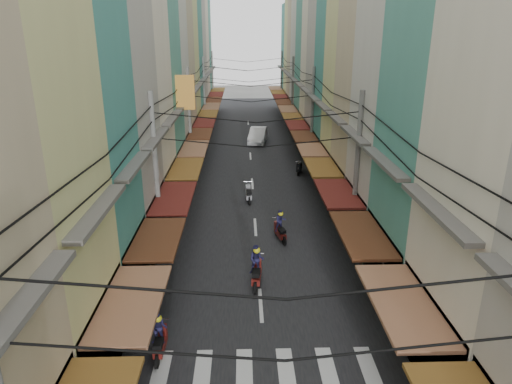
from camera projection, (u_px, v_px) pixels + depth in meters
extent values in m
plane|color=#61605C|center=(259.00, 280.00, 20.84)|extent=(160.00, 160.00, 0.00)
cube|color=black|center=(251.00, 162.00, 39.69)|extent=(10.00, 80.00, 0.02)
cube|color=gray|center=(176.00, 162.00, 39.51)|extent=(3.00, 80.00, 0.06)
cube|color=gray|center=(325.00, 161.00, 39.87)|extent=(3.00, 80.00, 0.06)
cube|color=silver|center=(160.00, 375.00, 15.08)|extent=(0.55, 2.40, 0.01)
cube|color=silver|center=(202.00, 374.00, 15.12)|extent=(0.55, 2.40, 0.01)
cube|color=silver|center=(244.00, 373.00, 15.16)|extent=(0.55, 2.40, 0.01)
cube|color=silver|center=(286.00, 372.00, 15.20)|extent=(0.55, 2.40, 0.01)
cube|color=silver|center=(328.00, 371.00, 15.24)|extent=(0.55, 2.40, 0.01)
cube|color=silver|center=(370.00, 370.00, 15.28)|extent=(0.55, 2.40, 0.01)
cube|color=#595651|center=(23.00, 306.00, 8.37)|extent=(0.50, 4.24, 0.15)
cube|color=black|center=(87.00, 341.00, 14.25)|extent=(1.20, 4.52, 3.20)
cube|color=#946043|center=(132.00, 302.00, 13.82)|extent=(1.80, 4.33, 0.12)
cube|color=#595651|center=(99.00, 211.00, 12.81)|extent=(0.50, 4.23, 0.15)
cube|color=teal|center=(30.00, 66.00, 15.76)|extent=(6.00, 4.30, 19.25)
cube|color=black|center=(123.00, 270.00, 18.49)|extent=(1.20, 4.13, 3.20)
cube|color=#552C18|center=(158.00, 239.00, 18.07)|extent=(1.80, 3.96, 0.12)
cube|color=#595651|center=(134.00, 166.00, 17.05)|extent=(0.50, 3.87, 0.15)
cube|color=#ADA89E|center=(75.00, 38.00, 19.93)|extent=(6.00, 5.14, 20.93)
cube|color=black|center=(146.00, 224.00, 22.94)|extent=(1.20, 4.94, 3.20)
cube|color=#5D1C17|center=(174.00, 198.00, 22.52)|extent=(1.80, 4.73, 0.12)
cube|color=#595651|center=(157.00, 138.00, 21.50)|extent=(0.50, 4.63, 0.15)
cube|color=beige|center=(110.00, 70.00, 25.26)|extent=(6.00, 4.95, 17.43)
cube|color=black|center=(162.00, 191.00, 27.70)|extent=(1.20, 4.75, 3.20)
cube|color=brown|center=(186.00, 169.00, 27.28)|extent=(1.80, 4.56, 0.12)
cube|color=#595651|center=(172.00, 119.00, 26.26)|extent=(0.50, 4.46, 0.15)
cube|color=teal|center=(132.00, 73.00, 30.14)|extent=(6.00, 4.99, 16.32)
cube|color=black|center=(174.00, 168.00, 32.39)|extent=(1.20, 4.80, 3.20)
cube|color=#946043|center=(194.00, 148.00, 31.96)|extent=(1.80, 4.60, 0.12)
cube|color=#595651|center=(183.00, 106.00, 30.95)|extent=(0.50, 4.50, 0.15)
cube|color=beige|center=(142.00, 22.00, 33.59)|extent=(6.00, 4.65, 22.87)
cube|color=black|center=(182.00, 151.00, 36.93)|extent=(1.20, 4.46, 3.20)
cube|color=#552C18|center=(200.00, 134.00, 36.51)|extent=(1.80, 4.27, 0.12)
cube|color=#595651|center=(190.00, 96.00, 35.49)|extent=(0.50, 4.18, 0.15)
cube|color=tan|center=(155.00, 37.00, 38.47)|extent=(6.00, 4.89, 20.58)
cube|color=black|center=(189.00, 138.00, 41.43)|extent=(1.20, 4.70, 3.20)
cube|color=#5D1C17|center=(205.00, 123.00, 41.00)|extent=(1.80, 4.50, 0.12)
cube|color=#595651|center=(196.00, 89.00, 39.99)|extent=(0.50, 4.40, 0.15)
cube|color=#D1CE82|center=(165.00, 49.00, 43.26)|extent=(6.00, 4.52, 18.44)
cube|color=black|center=(194.00, 128.00, 45.86)|extent=(1.20, 4.34, 3.20)
cube|color=brown|center=(208.00, 114.00, 45.44)|extent=(1.80, 4.16, 0.12)
cube|color=#595651|center=(201.00, 83.00, 44.42)|extent=(0.50, 4.07, 0.15)
cube|color=teal|center=(172.00, 36.00, 47.47)|extent=(6.00, 5.20, 20.63)
cube|color=black|center=(198.00, 119.00, 50.44)|extent=(1.20, 4.99, 3.20)
cube|color=#946043|center=(211.00, 106.00, 50.02)|extent=(1.80, 4.78, 0.12)
cube|color=#595651|center=(204.00, 78.00, 49.00)|extent=(0.50, 4.68, 0.15)
cube|color=#ADA89E|center=(177.00, 21.00, 51.74)|extent=(6.00, 4.94, 23.70)
cube|color=black|center=(202.00, 111.00, 55.22)|extent=(1.20, 4.74, 3.20)
cube|color=#552C18|center=(214.00, 100.00, 54.79)|extent=(1.80, 4.55, 0.12)
cube|color=#595651|center=(208.00, 74.00, 53.78)|extent=(0.50, 4.45, 0.15)
cube|color=beige|center=(183.00, 33.00, 56.83)|extent=(6.00, 4.96, 21.12)
cube|color=black|center=(205.00, 105.00, 59.88)|extent=(1.20, 4.76, 3.20)
cube|color=#5D1C17|center=(216.00, 94.00, 59.46)|extent=(1.80, 4.56, 0.12)
cube|color=#595651|center=(210.00, 71.00, 58.44)|extent=(0.50, 4.46, 0.15)
cube|color=teal|center=(188.00, 38.00, 61.75)|extent=(6.00, 5.04, 19.90)
cube|color=black|center=(208.00, 100.00, 64.59)|extent=(1.20, 4.84, 3.20)
cube|color=brown|center=(218.00, 90.00, 64.17)|extent=(1.80, 4.64, 0.12)
cube|color=#595651|center=(213.00, 68.00, 63.15)|extent=(0.50, 4.54, 0.15)
cube|color=brown|center=(185.00, 92.00, 29.70)|extent=(1.20, 0.40, 2.20)
cube|color=black|center=(445.00, 341.00, 14.29)|extent=(1.20, 4.78, 3.20)
cube|color=#946043|center=(402.00, 303.00, 13.78)|extent=(1.80, 4.58, 0.12)
cube|color=#595651|center=(436.00, 211.00, 12.80)|extent=(0.50, 4.48, 0.15)
cube|color=teal|center=(474.00, 122.00, 17.10)|extent=(6.00, 5.03, 15.08)
cube|color=black|center=(394.00, 264.00, 19.01)|extent=(1.20, 4.83, 3.20)
cube|color=#552C18|center=(361.00, 234.00, 18.50)|extent=(1.80, 4.63, 0.12)
cube|color=#595651|center=(384.00, 162.00, 17.52)|extent=(0.50, 4.53, 0.15)
cube|color=beige|center=(433.00, 30.00, 20.63)|extent=(6.00, 4.79, 21.66)
cube|color=black|center=(365.00, 218.00, 23.64)|extent=(1.20, 4.60, 3.20)
cube|color=#5D1C17|center=(337.00, 193.00, 23.13)|extent=(1.80, 4.41, 0.12)
cube|color=#595651|center=(354.00, 135.00, 22.15)|extent=(0.50, 4.31, 0.15)
cube|color=tan|center=(399.00, 39.00, 25.17)|extent=(6.00, 4.52, 20.74)
cube|color=black|center=(345.00, 189.00, 28.03)|extent=(1.20, 4.34, 3.20)
cube|color=brown|center=(322.00, 167.00, 27.52)|extent=(1.80, 4.16, 0.12)
cube|color=#595651|center=(336.00, 118.00, 26.54)|extent=(0.50, 4.07, 0.15)
cube|color=#D1CE82|center=(373.00, 90.00, 30.35)|extent=(6.00, 4.12, 14.13)
cube|color=black|center=(332.00, 169.00, 32.10)|extent=(1.20, 3.96, 3.20)
cube|color=#946043|center=(312.00, 150.00, 31.59)|extent=(1.80, 3.79, 0.12)
cube|color=#595651|center=(323.00, 106.00, 30.61)|extent=(0.50, 3.71, 0.15)
cube|color=teal|center=(359.00, 59.00, 33.78)|extent=(6.00, 4.40, 17.68)
cube|color=black|center=(322.00, 154.00, 36.12)|extent=(1.20, 4.23, 3.20)
cube|color=#552C18|center=(304.00, 136.00, 35.61)|extent=(1.80, 4.05, 0.12)
cube|color=#595651|center=(314.00, 98.00, 34.63)|extent=(0.50, 3.96, 0.15)
cube|color=#ADA89E|center=(348.00, 24.00, 37.22)|extent=(6.00, 4.64, 22.59)
cube|color=black|center=(314.00, 141.00, 40.38)|extent=(1.20, 4.45, 3.20)
cube|color=#5D1C17|center=(297.00, 125.00, 39.87)|extent=(1.80, 4.26, 0.12)
cube|color=#595651|center=(306.00, 90.00, 38.89)|extent=(0.50, 4.17, 0.15)
cube|color=beige|center=(337.00, 33.00, 41.51)|extent=(6.00, 4.00, 21.25)
cube|color=black|center=(307.00, 131.00, 44.45)|extent=(1.20, 3.84, 3.20)
cube|color=brown|center=(292.00, 117.00, 43.94)|extent=(1.80, 3.68, 0.12)
cube|color=#595651|center=(300.00, 85.00, 42.96)|extent=(0.50, 3.60, 0.15)
cube|color=teal|center=(328.00, 27.00, 45.58)|extent=(6.00, 5.01, 22.33)
cube|color=black|center=(301.00, 122.00, 48.70)|extent=(1.20, 4.81, 3.20)
cube|color=#946043|center=(288.00, 109.00, 48.19)|extent=(1.80, 4.61, 0.12)
cube|color=#595651|center=(295.00, 80.00, 47.21)|extent=(0.50, 4.51, 0.15)
cube|color=beige|center=(320.00, 40.00, 50.73)|extent=(6.00, 5.00, 19.71)
cube|color=black|center=(296.00, 114.00, 53.42)|extent=(1.20, 4.80, 3.20)
cube|color=#552C18|center=(284.00, 102.00, 52.91)|extent=(1.80, 4.60, 0.12)
cube|color=#595651|center=(290.00, 76.00, 51.93)|extent=(0.50, 4.50, 0.15)
cube|color=tan|center=(313.00, 52.00, 55.60)|extent=(6.00, 4.32, 16.86)
cube|color=black|center=(292.00, 108.00, 57.81)|extent=(1.20, 4.15, 3.20)
cube|color=#5D1C17|center=(280.00, 97.00, 57.30)|extent=(1.80, 3.97, 0.12)
cube|color=#595651|center=(286.00, 72.00, 56.32)|extent=(0.50, 3.89, 0.15)
cube|color=#D1CE82|center=(309.00, 38.00, 59.16)|extent=(6.00, 4.33, 19.96)
cube|color=black|center=(289.00, 103.00, 61.88)|extent=(1.20, 4.16, 3.20)
cube|color=brown|center=(278.00, 92.00, 61.38)|extent=(1.80, 3.99, 0.12)
cube|color=#595651|center=(283.00, 69.00, 60.40)|extent=(0.50, 3.90, 0.15)
cube|color=teal|center=(303.00, 58.00, 64.44)|extent=(6.00, 4.88, 14.34)
cube|color=black|center=(286.00, 98.00, 66.22)|extent=(1.20, 4.68, 3.20)
cube|color=#946043|center=(275.00, 88.00, 65.72)|extent=(1.80, 4.49, 0.12)
cube|color=#595651|center=(280.00, 67.00, 64.74)|extent=(0.50, 4.39, 0.15)
cylinder|color=slate|center=(156.00, 176.00, 22.17)|extent=(0.26, 0.26, 8.20)
cylinder|color=slate|center=(356.00, 175.00, 22.44)|extent=(0.26, 0.26, 8.20)
cylinder|color=slate|center=(190.00, 120.00, 36.31)|extent=(0.26, 0.26, 8.20)
cylinder|color=slate|center=(312.00, 119.00, 36.58)|extent=(0.26, 0.26, 8.20)
cylinder|color=slate|center=(204.00, 95.00, 50.45)|extent=(0.26, 0.26, 8.20)
cylinder|color=slate|center=(292.00, 95.00, 50.72)|extent=(0.26, 0.26, 8.20)
cylinder|color=slate|center=(213.00, 81.00, 64.59)|extent=(0.26, 0.26, 8.20)
cylinder|color=slate|center=(281.00, 81.00, 64.86)|extent=(0.26, 0.26, 8.20)
imported|color=white|center=(258.00, 143.00, 46.69)|extent=(5.62, 2.88, 1.89)
imported|color=black|center=(405.00, 273.00, 21.49)|extent=(1.59, 0.85, 1.04)
cylinder|color=black|center=(164.00, 338.00, 16.53)|extent=(0.09, 0.49, 0.49)
cylinder|color=black|center=(158.00, 361.00, 15.37)|extent=(0.09, 0.49, 0.49)
cube|color=maroon|center=(160.00, 346.00, 15.90)|extent=(0.32, 1.08, 0.26)
cube|color=black|center=(159.00, 343.00, 15.58)|extent=(0.30, 0.52, 0.17)
cube|color=maroon|center=(162.00, 331.00, 16.32)|extent=(0.28, 0.26, 0.52)
imported|color=#221F49|center=(160.00, 343.00, 15.86)|extent=(0.50, 0.35, 1.25)
sphere|color=yellow|center=(158.00, 320.00, 15.55)|extent=(0.26, 0.26, 0.26)
cylinder|color=black|center=(279.00, 231.00, 25.35)|extent=(0.10, 0.51, 0.51)
cylinder|color=black|center=(281.00, 241.00, 24.16)|extent=(0.10, 0.51, 0.51)
cube|color=maroon|center=(280.00, 234.00, 24.70)|extent=(0.33, 1.12, 0.27)
cube|color=black|center=(281.00, 230.00, 24.38)|extent=(0.31, 0.54, 0.18)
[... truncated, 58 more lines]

